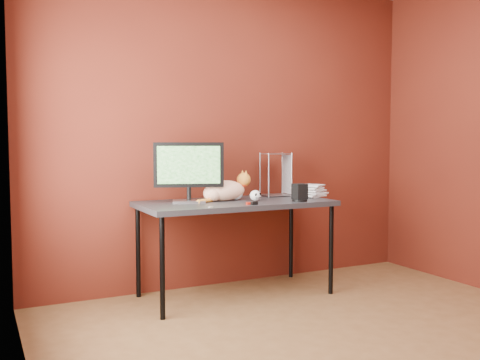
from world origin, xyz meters
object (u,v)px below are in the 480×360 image
desk (236,207)px  speaker (300,193)px  cat (225,190)px  skull_mug (255,195)px  monitor (189,169)px  book_stack (303,127)px

desk → speaker: size_ratio=10.91×
cat → skull_mug: bearing=-35.5°
speaker → monitor: bearing=154.6°
cat → speaker: size_ratio=3.64×
speaker → book_stack: bearing=47.6°
monitor → cat: (0.30, 0.00, -0.17)m
desk → skull_mug: size_ratio=17.16×
desk → speaker: (0.44, -0.24, 0.11)m
desk → monitor: (-0.37, 0.06, 0.31)m
desk → cat: bearing=137.2°
desk → book_stack: bearing=0.9°
skull_mug → speaker: 0.34m
monitor → speaker: (0.80, -0.30, -0.19)m
monitor → skull_mug: bearing=5.8°
skull_mug → speaker: bearing=-34.8°
speaker → book_stack: (0.19, 0.25, 0.52)m
desk → skull_mug: 0.18m
desk → cat: 0.16m
skull_mug → book_stack: size_ratio=0.07×
desk → cat: cat is taller
desk → monitor: 0.48m
skull_mug → book_stack: (0.49, 0.08, 0.54)m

